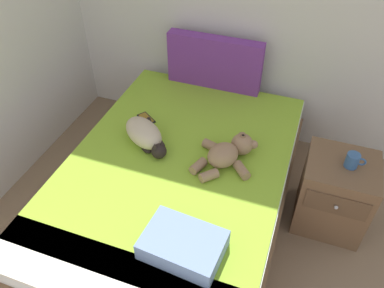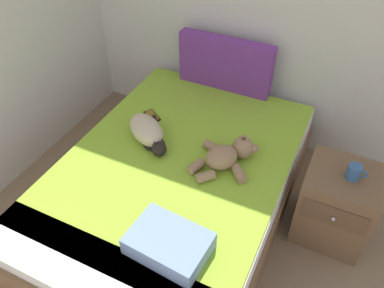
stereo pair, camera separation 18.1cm
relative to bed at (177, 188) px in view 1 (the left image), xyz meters
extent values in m
cube|color=brown|center=(0.00, 0.00, -0.10)|extent=(1.42, 2.02, 0.28)
cube|color=white|center=(0.00, 0.00, 0.13)|extent=(1.37, 1.96, 0.19)
cube|color=#8CB72D|center=(0.00, 0.06, 0.24)|extent=(1.36, 1.82, 0.02)
cube|color=silver|center=(0.00, -0.85, 0.24)|extent=(1.36, 0.32, 0.02)
cube|color=#72338C|center=(-0.05, 0.94, 0.45)|extent=(0.75, 0.10, 0.41)
ellipsoid|color=#C6B293|center=(-0.28, 0.12, 0.32)|extent=(0.39, 0.35, 0.15)
sphere|color=black|center=(-0.12, 0.01, 0.30)|extent=(0.10, 0.10, 0.10)
cone|color=black|center=(-0.11, 0.04, 0.35)|extent=(0.04, 0.04, 0.04)
cone|color=black|center=(-0.14, -0.01, 0.35)|extent=(0.04, 0.04, 0.04)
cylinder|color=black|center=(-0.30, 0.27, 0.26)|extent=(0.12, 0.15, 0.03)
ellipsoid|color=black|center=(-0.22, 0.04, 0.27)|extent=(0.11, 0.10, 0.04)
ellipsoid|color=#937051|center=(0.28, 0.09, 0.32)|extent=(0.26, 0.27, 0.14)
sphere|color=#937051|center=(0.37, 0.23, 0.32)|extent=(0.14, 0.14, 0.14)
sphere|color=brown|center=(0.37, 0.23, 0.37)|extent=(0.06, 0.06, 0.06)
sphere|color=black|center=(0.37, 0.23, 0.39)|extent=(0.02, 0.02, 0.02)
sphere|color=#937051|center=(0.35, 0.30, 0.32)|extent=(0.06, 0.06, 0.06)
sphere|color=#937051|center=(0.44, 0.25, 0.32)|extent=(0.06, 0.06, 0.06)
cylinder|color=#937051|center=(0.18, 0.19, 0.28)|extent=(0.14, 0.09, 0.06)
cylinder|color=#937051|center=(0.15, -0.01, 0.28)|extent=(0.10, 0.13, 0.06)
cylinder|color=#937051|center=(0.42, 0.04, 0.28)|extent=(0.13, 0.13, 0.06)
cylinder|color=#937051|center=(0.24, -0.07, 0.28)|extent=(0.12, 0.12, 0.06)
cube|color=black|center=(-0.37, 0.35, 0.25)|extent=(0.16, 0.14, 0.01)
cube|color=olive|center=(-0.37, 0.35, 0.26)|extent=(0.14, 0.12, 0.00)
cube|color=#728CB7|center=(0.27, -0.59, 0.30)|extent=(0.42, 0.31, 0.11)
cube|color=brown|center=(1.00, 0.28, 0.03)|extent=(0.44, 0.42, 0.54)
cube|color=brown|center=(1.00, 0.07, 0.15)|extent=(0.37, 0.01, 0.15)
sphere|color=#B2B2B7|center=(1.00, 0.06, 0.15)|extent=(0.02, 0.02, 0.02)
cylinder|color=#33598C|center=(1.03, 0.28, 0.35)|extent=(0.08, 0.08, 0.09)
torus|color=#33598C|center=(1.09, 0.28, 0.35)|extent=(0.06, 0.01, 0.06)
camera|label=1|loc=(0.68, -1.60, 1.95)|focal=35.62mm
camera|label=2|loc=(0.85, -1.53, 1.95)|focal=35.62mm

